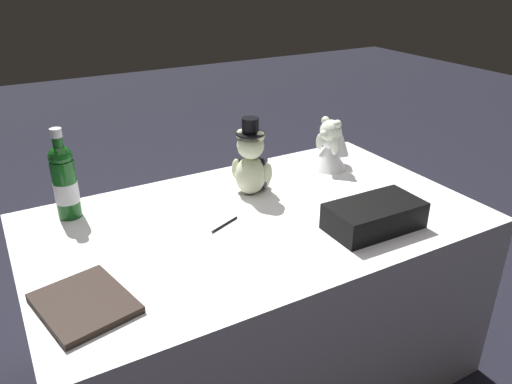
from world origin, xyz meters
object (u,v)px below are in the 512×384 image
object	(u,v)px
signing_pen	(224,225)
guestbook	(84,303)
gift_case_black	(374,216)
teddy_bear_bride	(332,146)
champagne_bottle	(64,181)
teddy_bear_groom	(251,164)

from	to	relation	value
signing_pen	guestbook	world-z (taller)	guestbook
signing_pen	gift_case_black	size ratio (longest dim) A/B	0.39
teddy_bear_bride	champagne_bottle	bearing A→B (deg)	-4.85
champagne_bottle	signing_pen	bearing A→B (deg)	142.70
gift_case_black	signing_pen	bearing A→B (deg)	-30.77
signing_pen	guestbook	distance (m)	0.56
teddy_bear_bride	signing_pen	distance (m)	0.70
teddy_bear_bride	signing_pen	world-z (taller)	teddy_bear_bride
teddy_bear_bride	champagne_bottle	distance (m)	1.10
gift_case_black	guestbook	distance (m)	0.96
teddy_bear_bride	champagne_bottle	xyz separation A→B (m)	(1.09, -0.09, 0.04)
gift_case_black	teddy_bear_bride	bearing A→B (deg)	-111.92
signing_pen	gift_case_black	bearing A→B (deg)	149.23
teddy_bear_groom	champagne_bottle	bearing A→B (deg)	-12.37
teddy_bear_bride	gift_case_black	bearing A→B (deg)	68.08
teddy_bear_bride	signing_pen	size ratio (longest dim) A/B	1.76
signing_pen	teddy_bear_groom	bearing A→B (deg)	-138.11
signing_pen	champagne_bottle	bearing A→B (deg)	-37.30
guestbook	champagne_bottle	bearing A→B (deg)	-109.52
teddy_bear_groom	signing_pen	size ratio (longest dim) A/B	2.37
gift_case_black	teddy_bear_groom	bearing A→B (deg)	-63.87
teddy_bear_groom	champagne_bottle	distance (m)	0.68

